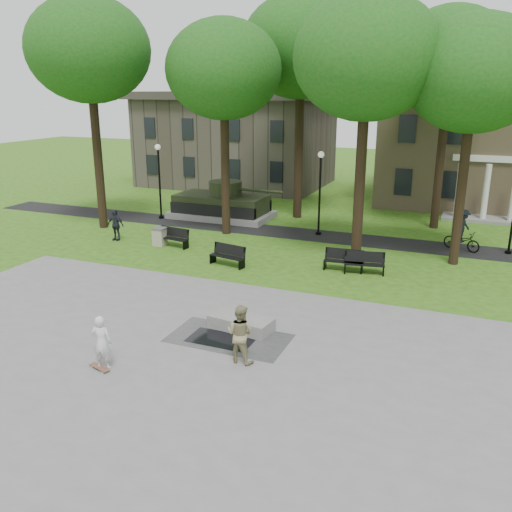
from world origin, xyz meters
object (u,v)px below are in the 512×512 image
Objects in this scene: concrete_block at (241,323)px; park_bench_0 at (174,237)px; skateboarder at (102,342)px; trash_bin at (160,236)px; cyclist at (463,234)px; friend_watching at (240,334)px.

park_bench_0 is (-7.53, 8.15, 0.28)m from concrete_block.
park_bench_0 is (-4.85, 12.25, -0.34)m from skateboarder.
trash_bin is at bearing -165.58° from park_bench_0.
skateboarder is 19.65m from cyclist.
cyclist is 1.16× the size of park_bench_0.
concrete_block is 14.79m from cyclist.
concrete_block is 1.30× the size of skateboarder.
trash_bin is (-14.95, -5.16, -0.39)m from cyclist.
park_bench_0 is at bearing -79.98° from skateboarder.
friend_watching reaches higher than skateboarder.
friend_watching is at bearing -42.98° from park_bench_0.
cyclist is at bearing 27.30° from park_bench_0.
cyclist reaches higher than trash_bin.
trash_bin is at bearing -76.66° from skateboarder.
trash_bin is at bearing 132.32° from cyclist.
concrete_block is at bearing 176.68° from cyclist.
cyclist reaches higher than park_bench_0.
skateboarder is (-2.69, -4.10, 0.62)m from concrete_block.
cyclist is at bearing 63.38° from concrete_block.
cyclist is 15.82m from trash_bin.
concrete_block is at bearing -60.64° from friend_watching.
cyclist is at bearing -104.34° from friend_watching.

